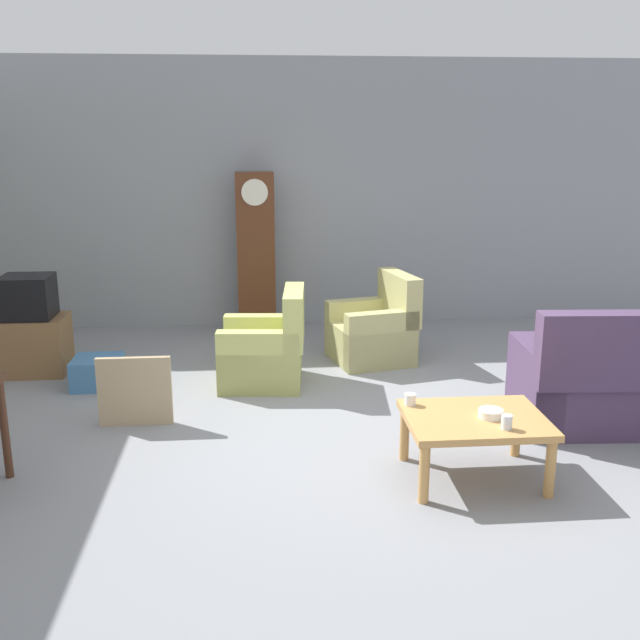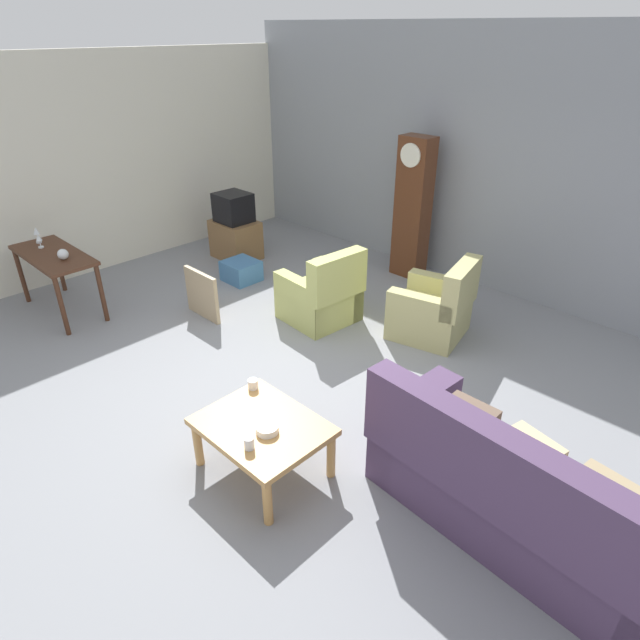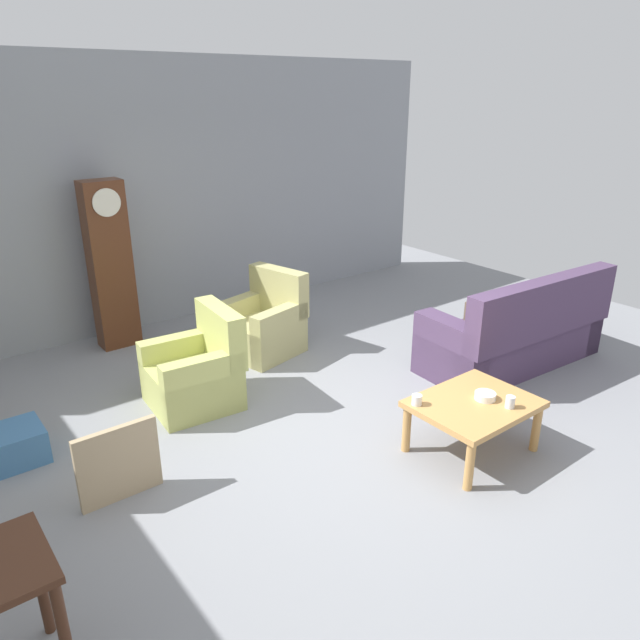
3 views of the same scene
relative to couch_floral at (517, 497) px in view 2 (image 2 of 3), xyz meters
name	(u,v)px [view 2 (image 2 of 3)]	position (x,y,z in m)	size (l,w,h in m)	color
ground_plane	(285,391)	(-2.36, 0.03, -0.36)	(10.40, 10.40, 0.00)	gray
garage_door_wall	(494,164)	(-2.36, 3.63, 1.24)	(8.40, 0.16, 3.20)	gray
pegboard_wall_left	(97,166)	(-6.56, 0.43, 1.08)	(0.12, 6.40, 2.88)	silver
couch_floral	(517,497)	(0.00, 0.00, 0.00)	(2.15, 1.01, 1.04)	#4C3856
armchair_olive_near	(322,297)	(-3.11, 1.32, -0.05)	(0.85, 0.82, 0.92)	#B7BC66
armchair_olive_far	(434,311)	(-1.96, 1.95, -0.05)	(0.94, 0.92, 0.92)	tan
coffee_table_wood	(262,431)	(-1.70, -0.79, 0.04)	(0.96, 0.76, 0.46)	tan
console_table_dark	(55,262)	(-5.56, -0.74, 0.30)	(1.30, 0.56, 0.76)	#472819
grandfather_clock	(413,209)	(-3.19, 3.16, 0.60)	(0.44, 0.30, 1.90)	#562D19
tv_stand_cabinet	(236,239)	(-5.44, 1.85, -0.07)	(0.68, 0.52, 0.57)	brown
tv_crt	(233,208)	(-5.44, 1.85, 0.43)	(0.48, 0.44, 0.42)	black
framed_picture_leaning	(202,295)	(-4.20, 0.38, -0.06)	(0.60, 0.05, 0.58)	tan
storage_box_blue	(241,271)	(-4.71, 1.36, -0.21)	(0.45, 0.43, 0.28)	teal
glass_dome_cloche	(63,254)	(-5.28, -0.72, 0.47)	(0.12, 0.12, 0.12)	silver
cup_white_porcelain	(253,384)	(-2.11, -0.54, 0.15)	(0.08, 0.08, 0.08)	white
cup_blue_rimmed	(249,443)	(-1.56, -1.02, 0.15)	(0.07, 0.07, 0.10)	silver
bowl_white_stacked	(267,429)	(-1.60, -0.82, 0.13)	(0.17, 0.17, 0.06)	white
wine_glass_tall	(36,232)	(-6.03, -0.71, 0.54)	(0.07, 0.07, 0.20)	silver
wine_glass_mid	(39,239)	(-5.84, -0.76, 0.52)	(0.07, 0.07, 0.17)	silver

